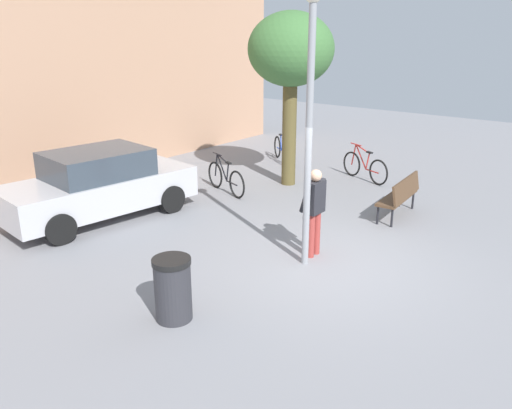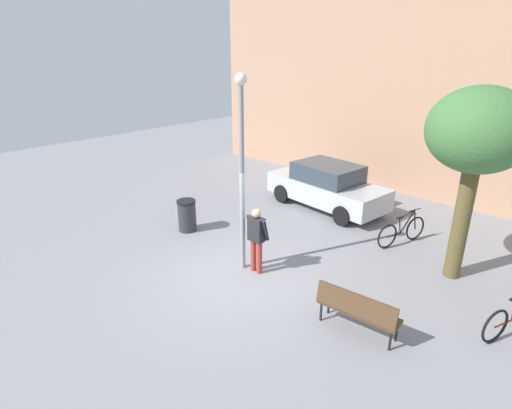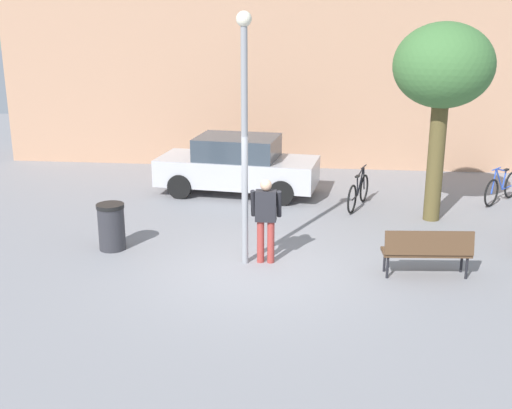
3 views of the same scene
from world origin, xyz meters
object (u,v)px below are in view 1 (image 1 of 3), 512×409
(lamppost, at_px, (310,109))
(trash_bin, at_px, (173,289))
(parked_car_silver, at_px, (99,185))
(bicycle_red, at_px, (364,167))
(person_by_lamppost, at_px, (315,207))
(plaza_tree, at_px, (291,53))
(bicycle_blue, at_px, (282,150))
(bicycle_black, at_px, (226,178))
(park_bench, at_px, (401,194))

(lamppost, relative_size, trash_bin, 4.89)
(trash_bin, bearing_deg, parked_car_silver, 65.99)
(bicycle_red, bearing_deg, person_by_lamppost, -162.69)
(lamppost, distance_m, plaza_tree, 5.16)
(bicycle_blue, bearing_deg, trash_bin, -153.67)
(bicycle_black, height_order, bicycle_red, same)
(plaza_tree, distance_m, bicycle_blue, 4.02)
(person_by_lamppost, relative_size, plaza_tree, 0.37)
(lamppost, xyz_separation_m, trash_bin, (-2.81, 0.46, -2.32))
(person_by_lamppost, relative_size, bicycle_red, 0.98)
(plaza_tree, xyz_separation_m, bicycle_blue, (1.98, 1.64, -3.09))
(plaza_tree, bearing_deg, bicycle_blue, 39.63)
(lamppost, bearing_deg, bicycle_blue, 38.76)
(plaza_tree, bearing_deg, person_by_lamppost, -139.46)
(bicycle_blue, bearing_deg, person_by_lamppost, -139.78)
(bicycle_red, height_order, parked_car_silver, parked_car_silver)
(bicycle_black, distance_m, bicycle_red, 4.01)
(bicycle_blue, height_order, parked_car_silver, parked_car_silver)
(person_by_lamppost, relative_size, park_bench, 1.02)
(trash_bin, bearing_deg, plaza_tree, 21.71)
(person_by_lamppost, xyz_separation_m, bicycle_blue, (5.60, 4.74, -0.58))
(person_by_lamppost, relative_size, bicycle_black, 0.96)
(bicycle_black, xyz_separation_m, bicycle_red, (3.30, -2.28, 0.00))
(bicycle_black, bearing_deg, park_bench, -76.29)
(bicycle_black, bearing_deg, plaza_tree, -25.97)
(person_by_lamppost, distance_m, trash_bin, 3.26)
(bicycle_black, relative_size, bicycle_red, 1.02)
(park_bench, xyz_separation_m, bicycle_red, (2.24, 2.04, -0.16))
(park_bench, distance_m, bicycle_black, 4.45)
(plaza_tree, xyz_separation_m, parked_car_silver, (-4.83, 1.75, -2.70))
(plaza_tree, relative_size, parked_car_silver, 1.03)
(parked_car_silver, bearing_deg, bicycle_blue, -0.97)
(bicycle_blue, distance_m, bicycle_black, 3.74)
(trash_bin, bearing_deg, lamppost, -9.20)
(bicycle_blue, relative_size, bicycle_red, 0.84)
(bicycle_red, bearing_deg, plaza_tree, 137.98)
(park_bench, height_order, bicycle_black, bicycle_black)
(person_by_lamppost, relative_size, trash_bin, 1.73)
(bicycle_blue, height_order, bicycle_black, same)
(bicycle_black, xyz_separation_m, trash_bin, (-5.15, -3.53, 0.10))
(lamppost, height_order, bicycle_blue, lamppost)
(person_by_lamppost, bearing_deg, plaza_tree, 40.54)
(park_bench, distance_m, plaza_tree, 4.61)
(lamppost, relative_size, plaza_tree, 1.05)
(bicycle_black, bearing_deg, trash_bin, -145.57)
(plaza_tree, xyz_separation_m, bicycle_black, (-1.67, 0.81, -3.09))
(parked_car_silver, bearing_deg, park_bench, -51.27)
(bicycle_blue, distance_m, bicycle_red, 3.12)
(park_bench, bearing_deg, lamppost, 174.49)
(bicycle_blue, bearing_deg, lamppost, -141.24)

